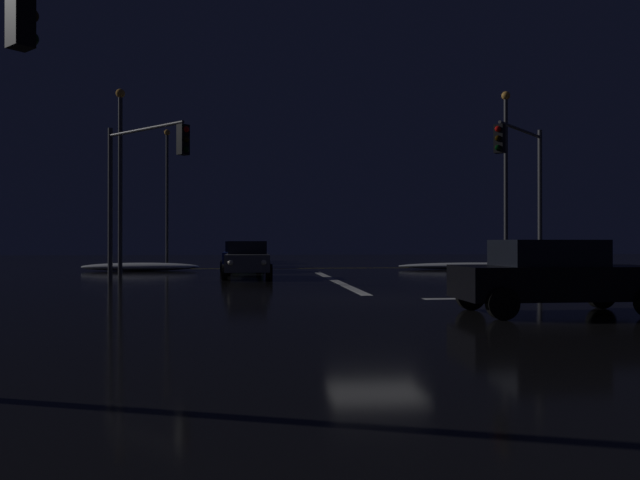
{
  "coord_description": "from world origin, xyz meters",
  "views": [
    {
      "loc": [
        -3.23,
        -16.16,
        1.52
      ],
      "look_at": [
        -0.19,
        11.99,
        1.63
      ],
      "focal_mm": 34.81,
      "sensor_mm": 36.0,
      "label": 1
    }
  ],
  "objects_px": {
    "sedan_gray": "(248,259)",
    "streetlamp_left_far": "(167,187)",
    "traffic_signal_nw": "(140,171)",
    "traffic_signal_ne": "(524,172)",
    "sedan_white": "(248,251)",
    "streetlamp_right_near": "(506,168)",
    "sedan_black_crossing": "(554,276)",
    "sedan_blue": "(241,256)",
    "sedan_green": "(248,254)",
    "streetlamp_left_near": "(120,167)",
    "sedan_silver": "(251,252)"
  },
  "relations": [
    {
      "from": "streetlamp_left_far",
      "to": "sedan_green",
      "type": "bearing_deg",
      "value": -52.23
    },
    {
      "from": "sedan_green",
      "to": "traffic_signal_nw",
      "type": "relative_size",
      "value": 0.72
    },
    {
      "from": "streetlamp_right_near",
      "to": "streetlamp_left_near",
      "type": "bearing_deg",
      "value": -180.0
    },
    {
      "from": "traffic_signal_ne",
      "to": "streetlamp_right_near",
      "type": "relative_size",
      "value": 0.68
    },
    {
      "from": "sedan_black_crossing",
      "to": "traffic_signal_nw",
      "type": "bearing_deg",
      "value": 133.76
    },
    {
      "from": "traffic_signal_nw",
      "to": "streetlamp_left_far",
      "type": "relative_size",
      "value": 0.61
    },
    {
      "from": "traffic_signal_nw",
      "to": "traffic_signal_ne",
      "type": "bearing_deg",
      "value": 0.36
    },
    {
      "from": "sedan_blue",
      "to": "traffic_signal_nw",
      "type": "xyz_separation_m",
      "value": [
        -3.57,
        -9.18,
        3.36
      ]
    },
    {
      "from": "streetlamp_left_near",
      "to": "sedan_black_crossing",
      "type": "bearing_deg",
      "value": -54.34
    },
    {
      "from": "sedan_green",
      "to": "traffic_signal_nw",
      "type": "distance_m",
      "value": 15.78
    },
    {
      "from": "sedan_white",
      "to": "streetlamp_right_near",
      "type": "bearing_deg",
      "value": -56.62
    },
    {
      "from": "streetlamp_left_far",
      "to": "sedan_white",
      "type": "bearing_deg",
      "value": 34.25
    },
    {
      "from": "sedan_blue",
      "to": "sedan_white",
      "type": "xyz_separation_m",
      "value": [
        0.18,
        17.36,
        0.0
      ]
    },
    {
      "from": "streetlamp_left_near",
      "to": "sedan_blue",
      "type": "bearing_deg",
      "value": 24.77
    },
    {
      "from": "traffic_signal_nw",
      "to": "sedan_blue",
      "type": "bearing_deg",
      "value": 68.78
    },
    {
      "from": "traffic_signal_nw",
      "to": "sedan_gray",
      "type": "bearing_deg",
      "value": 38.14
    },
    {
      "from": "sedan_green",
      "to": "streetlamp_left_far",
      "type": "relative_size",
      "value": 0.44
    },
    {
      "from": "sedan_white",
      "to": "streetlamp_right_near",
      "type": "xyz_separation_m",
      "value": [
        13.16,
        -19.97,
        4.48
      ]
    },
    {
      "from": "sedan_blue",
      "to": "sedan_green",
      "type": "distance_m",
      "value": 5.76
    },
    {
      "from": "sedan_green",
      "to": "sedan_black_crossing",
      "type": "height_order",
      "value": "same"
    },
    {
      "from": "sedan_gray",
      "to": "sedan_silver",
      "type": "distance_m",
      "value": 18.15
    },
    {
      "from": "traffic_signal_ne",
      "to": "streetlamp_left_far",
      "type": "height_order",
      "value": "streetlamp_left_far"
    },
    {
      "from": "sedan_green",
      "to": "traffic_signal_nw",
      "type": "height_order",
      "value": "traffic_signal_nw"
    },
    {
      "from": "sedan_blue",
      "to": "streetlamp_right_near",
      "type": "height_order",
      "value": "streetlamp_right_near"
    },
    {
      "from": "sedan_black_crossing",
      "to": "sedan_blue",
      "type": "bearing_deg",
      "value": 109.06
    },
    {
      "from": "sedan_gray",
      "to": "sedan_blue",
      "type": "xyz_separation_m",
      "value": [
        -0.38,
        6.08,
        0.0
      ]
    },
    {
      "from": "sedan_white",
      "to": "sedan_green",
      "type": "bearing_deg",
      "value": -89.53
    },
    {
      "from": "streetlamp_left_near",
      "to": "sedan_silver",
      "type": "bearing_deg",
      "value": 67.47
    },
    {
      "from": "sedan_silver",
      "to": "traffic_signal_ne",
      "type": "xyz_separation_m",
      "value": [
        10.92,
        -21.16,
        3.52
      ]
    },
    {
      "from": "sedan_silver",
      "to": "streetlamp_left_far",
      "type": "distance_m",
      "value": 7.86
    },
    {
      "from": "streetlamp_left_far",
      "to": "sedan_black_crossing",
      "type": "bearing_deg",
      "value": -69.4
    },
    {
      "from": "traffic_signal_ne",
      "to": "streetlamp_right_near",
      "type": "bearing_deg",
      "value": 72.98
    },
    {
      "from": "sedan_green",
      "to": "sedan_silver",
      "type": "xyz_separation_m",
      "value": [
        0.16,
        6.32,
        0.0
      ]
    },
    {
      "from": "traffic_signal_ne",
      "to": "sedan_gray",
      "type": "bearing_deg",
      "value": 164.69
    },
    {
      "from": "streetlamp_left_near",
      "to": "sedan_gray",
      "type": "bearing_deg",
      "value": -30.0
    },
    {
      "from": "sedan_gray",
      "to": "sedan_black_crossing",
      "type": "relative_size",
      "value": 1.0
    },
    {
      "from": "sedan_white",
      "to": "streetlamp_left_far",
      "type": "relative_size",
      "value": 0.44
    },
    {
      "from": "sedan_blue",
      "to": "traffic_signal_nw",
      "type": "distance_m",
      "value": 10.41
    },
    {
      "from": "sedan_silver",
      "to": "sedan_black_crossing",
      "type": "height_order",
      "value": "same"
    },
    {
      "from": "sedan_blue",
      "to": "streetlamp_left_near",
      "type": "xyz_separation_m",
      "value": [
        -5.65,
        -2.6,
        4.28
      ]
    },
    {
      "from": "sedan_green",
      "to": "traffic_signal_ne",
      "type": "xyz_separation_m",
      "value": [
        11.08,
        -14.84,
        3.52
      ]
    },
    {
      "from": "streetlamp_right_near",
      "to": "streetlamp_left_far",
      "type": "bearing_deg",
      "value": 139.88
    },
    {
      "from": "sedan_silver",
      "to": "traffic_signal_nw",
      "type": "xyz_separation_m",
      "value": [
        -4.01,
        -21.25,
        3.36
      ]
    },
    {
      "from": "sedan_blue",
      "to": "sedan_black_crossing",
      "type": "relative_size",
      "value": 1.0
    },
    {
      "from": "sedan_silver",
      "to": "streetlamp_left_far",
      "type": "height_order",
      "value": "streetlamp_left_far"
    },
    {
      "from": "sedan_gray",
      "to": "streetlamp_left_far",
      "type": "xyz_separation_m",
      "value": [
        -6.03,
        19.48,
        4.79
      ]
    },
    {
      "from": "sedan_gray",
      "to": "streetlamp_left_far",
      "type": "bearing_deg",
      "value": 107.19
    },
    {
      "from": "sedan_green",
      "to": "sedan_black_crossing",
      "type": "distance_m",
      "value": 26.8
    },
    {
      "from": "sedan_white",
      "to": "traffic_signal_nw",
      "type": "height_order",
      "value": "traffic_signal_nw"
    },
    {
      "from": "sedan_white",
      "to": "streetlamp_left_near",
      "type": "relative_size",
      "value": 0.49
    }
  ]
}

